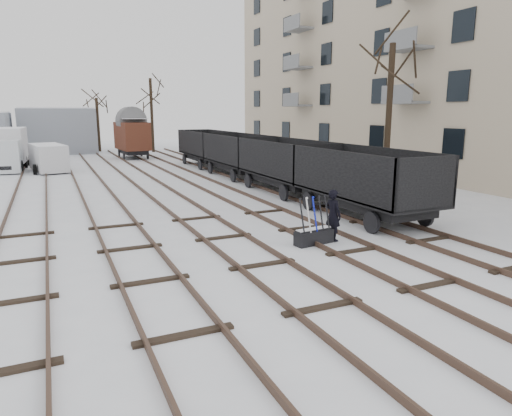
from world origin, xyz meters
The scene contains 16 objects.
ground centered at (0.00, 0.00, 0.00)m, with size 120.00×120.00×0.00m, color white.
tracks centered at (0.00, 13.67, 0.07)m, with size 13.90×52.00×0.16m.
apartment_block centered at (19.95, 14.00, 8.05)m, with size 10.12×45.00×16.10m.
shed_right centered at (-4.00, 40.00, 2.25)m, with size 7.00×6.00×4.50m.
ground_frame centered at (2.35, 1.20, 0.28)m, with size 1.35×0.60×1.49m.
worker centered at (3.10, 1.30, 0.84)m, with size 0.61×0.40×1.67m, color black.
freight_wagon_a centered at (6.00, 3.59, 1.02)m, with size 2.61×6.54×2.67m.
freight_wagon_b centered at (6.00, 9.99, 1.02)m, with size 2.61×6.54×2.67m.
freight_wagon_c centered at (6.00, 16.39, 1.02)m, with size 2.61×6.54×2.67m.
freight_wagon_d centered at (6.00, 22.79, 1.02)m, with size 2.61×6.54×2.67m.
box_van_wagon centered at (1.89, 31.41, 2.05)m, with size 2.78×4.79×3.53m.
lorry centered at (-7.64, 26.36, 1.52)m, with size 2.39×6.60×2.95m.
panel_van centered at (-5.05, 24.10, 0.99)m, with size 2.58×4.55×1.89m.
tree_near centered at (10.44, 7.60, 3.65)m, with size 0.30×0.30×7.30m, color black.
tree_far_left centered at (-0.07, 40.20, 2.75)m, with size 0.30×0.30×5.50m, color black.
tree_far_right centered at (4.93, 37.13, 3.70)m, with size 0.30×0.30×7.41m, color black.
Camera 1 is at (-4.98, -10.58, 4.05)m, focal length 32.00 mm.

